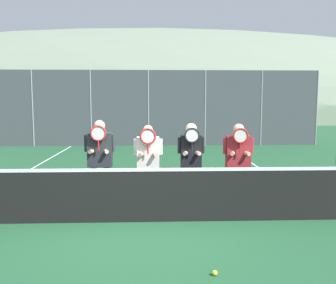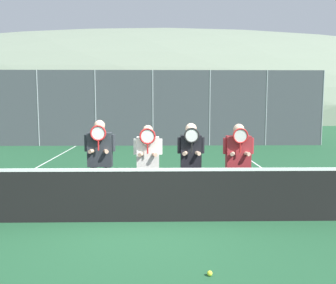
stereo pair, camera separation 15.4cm
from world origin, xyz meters
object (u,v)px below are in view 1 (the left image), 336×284
tennis_ball_on_court (215,273)px  player_leftmost (100,156)px  player_center_right (191,158)px  car_left_of_center (150,123)px  car_far_left (60,123)px  player_center_left (148,160)px  player_rightmost (238,158)px  car_center (239,122)px

tennis_ball_on_court → player_leftmost: bearing=121.6°
player_center_right → tennis_ball_on_court: (0.01, -2.93, -0.99)m
player_leftmost → car_left_of_center: (0.90, 13.46, -0.20)m
car_far_left → tennis_ball_on_court: (5.85, -16.15, -0.89)m
player_leftmost → player_center_left: player_leftmost is taller
car_left_of_center → player_center_left: bearing=-89.7°
player_center_left → player_rightmost: player_rightmost is taller
player_rightmost → car_left_of_center: size_ratio=0.37×
player_center_right → player_rightmost: player_center_right is taller
player_center_right → car_left_of_center: player_center_right is taller
player_rightmost → car_center: car_center is taller
player_center_right → car_left_of_center: 13.54m
car_left_of_center → tennis_ball_on_court: car_left_of_center is taller
player_center_right → car_far_left: car_far_left is taller
player_rightmost → car_left_of_center: 13.67m
player_center_right → tennis_ball_on_court: bearing=-89.8°
player_leftmost → tennis_ball_on_court: (1.83, -2.97, -1.04)m
player_rightmost → car_far_left: (-6.78, 13.26, -0.10)m
player_center_left → player_rightmost: bearing=-2.3°
player_center_right → player_rightmost: (0.94, -0.03, 0.00)m
car_far_left → car_center: bearing=1.5°
player_center_right → car_left_of_center: (-0.92, 13.51, -0.16)m
player_center_left → player_center_right: bearing=-2.5°
player_center_left → car_center: 14.32m
player_rightmost → tennis_ball_on_court: 3.20m
player_leftmost → player_center_right: player_leftmost is taller
player_leftmost → player_center_right: (1.82, -0.05, -0.05)m
player_center_left → car_center: size_ratio=0.40×
player_center_left → car_center: bearing=69.8°
car_center → player_leftmost: bearing=-113.7°
player_rightmost → player_center_left: bearing=177.7°
player_rightmost → car_center: (3.14, 13.51, -0.12)m
player_center_left → tennis_ball_on_court: bearing=-73.7°
car_center → player_center_right: bearing=-106.8°
player_center_left → player_rightmost: size_ratio=0.98×
player_center_left → car_far_left: 14.09m
player_leftmost → car_left_of_center: 13.49m
player_rightmost → car_center: 13.87m
player_center_right → player_leftmost: bearing=178.5°
player_center_left → tennis_ball_on_court: 3.24m
car_center → tennis_ball_on_court: (-4.07, -16.41, -0.88)m
tennis_ball_on_court → car_center: bearing=76.1°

